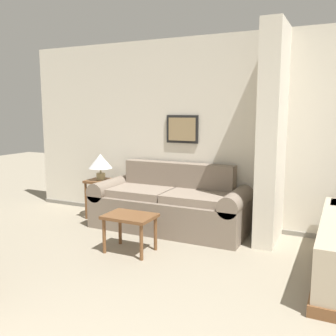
# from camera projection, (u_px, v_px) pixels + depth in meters

# --- Properties ---
(wall_back) EXTENTS (7.25, 0.16, 2.60)m
(wall_back) POSITION_uv_depth(u_px,v_px,m) (255.00, 134.00, 4.94)
(wall_back) COLOR silver
(wall_back) RESTS_ON ground_plane
(wall_partition_pillar) EXTENTS (0.24, 0.71, 2.60)m
(wall_partition_pillar) POSITION_uv_depth(u_px,v_px,m) (272.00, 136.00, 4.45)
(wall_partition_pillar) COLOR silver
(wall_partition_pillar) RESTS_ON ground_plane
(couch) EXTENTS (2.12, 0.84, 0.87)m
(couch) POSITION_uv_depth(u_px,v_px,m) (170.00, 205.00, 5.09)
(couch) COLOR gray
(couch) RESTS_ON ground_plane
(coffee_table) EXTENTS (0.56, 0.41, 0.43)m
(coffee_table) POSITION_uv_depth(u_px,v_px,m) (130.00, 221.00, 4.24)
(coffee_table) COLOR brown
(coffee_table) RESTS_ON ground_plane
(side_table) EXTENTS (0.38, 0.38, 0.58)m
(side_table) POSITION_uv_depth(u_px,v_px,m) (101.00, 187.00, 5.59)
(side_table) COLOR brown
(side_table) RESTS_ON ground_plane
(table_lamp) EXTENTS (0.35, 0.35, 0.39)m
(table_lamp) POSITION_uv_depth(u_px,v_px,m) (100.00, 162.00, 5.53)
(table_lamp) COLOR tan
(table_lamp) RESTS_ON side_table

